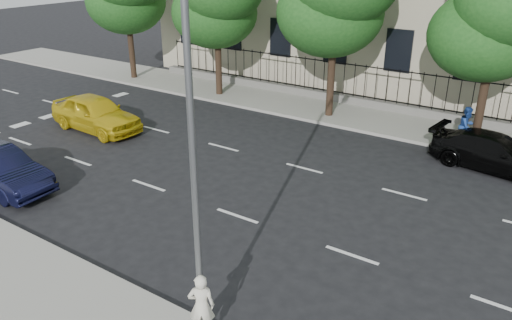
{
  "coord_description": "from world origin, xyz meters",
  "views": [
    {
      "loc": [
        8.36,
        -8.88,
        8.09
      ],
      "look_at": [
        0.39,
        3.0,
        1.89
      ],
      "focal_mm": 35.0,
      "sensor_mm": 36.0,
      "label": 1
    }
  ],
  "objects_px": {
    "street_light": "(209,111)",
    "woman_near": "(201,306)",
    "yellow_taxi": "(96,113)",
    "black_sedan": "(495,153)"
  },
  "relations": [
    {
      "from": "street_light",
      "to": "black_sedan",
      "type": "distance_m",
      "value": 14.02
    },
    {
      "from": "black_sedan",
      "to": "woman_near",
      "type": "xyz_separation_m",
      "value": [
        -3.53,
        -13.42,
        0.24
      ]
    },
    {
      "from": "street_light",
      "to": "woman_near",
      "type": "height_order",
      "value": "street_light"
    },
    {
      "from": "black_sedan",
      "to": "woman_near",
      "type": "distance_m",
      "value": 13.88
    },
    {
      "from": "yellow_taxi",
      "to": "woman_near",
      "type": "relative_size",
      "value": 3.09
    },
    {
      "from": "street_light",
      "to": "black_sedan",
      "type": "bearing_deg",
      "value": 74.17
    },
    {
      "from": "street_light",
      "to": "yellow_taxi",
      "type": "xyz_separation_m",
      "value": [
        -12.77,
        7.2,
        -4.31
      ]
    },
    {
      "from": "black_sedan",
      "to": "woman_near",
      "type": "height_order",
      "value": "woman_near"
    },
    {
      "from": "black_sedan",
      "to": "woman_near",
      "type": "bearing_deg",
      "value": 172.56
    },
    {
      "from": "street_light",
      "to": "black_sedan",
      "type": "relative_size",
      "value": 1.66
    }
  ]
}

